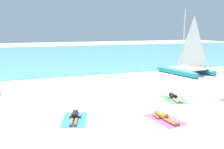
{
  "coord_description": "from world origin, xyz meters",
  "views": [
    {
      "loc": [
        -5.21,
        -8.95,
        4.04
      ],
      "look_at": [
        0.0,
        5.15,
        1.2
      ],
      "focal_mm": 38.2,
      "sensor_mm": 36.0,
      "label": 1
    }
  ],
  "objects_px": {
    "towel_center_left": "(165,120)",
    "sunbather_center_left": "(164,116)",
    "towel_leftmost": "(75,120)",
    "towel_center_right": "(174,99)",
    "sunbather_leftmost": "(75,116)",
    "sunbather_center_right": "(174,97)",
    "sailboat_teal": "(187,64)"
  },
  "relations": [
    {
      "from": "sailboat_teal",
      "to": "towel_leftmost",
      "type": "xyz_separation_m",
      "value": [
        -12.1,
        -7.77,
        -0.87
      ]
    },
    {
      "from": "towel_center_left",
      "to": "towel_center_right",
      "type": "relative_size",
      "value": 1.0
    },
    {
      "from": "towel_leftmost",
      "to": "sunbather_center_left",
      "type": "bearing_deg",
      "value": -19.46
    },
    {
      "from": "sunbather_leftmost",
      "to": "sunbather_center_left",
      "type": "relative_size",
      "value": 0.98
    },
    {
      "from": "towel_center_right",
      "to": "sunbather_center_right",
      "type": "height_order",
      "value": "sunbather_center_right"
    },
    {
      "from": "sunbather_leftmost",
      "to": "sunbather_center_right",
      "type": "bearing_deg",
      "value": 27.3
    },
    {
      "from": "towel_leftmost",
      "to": "sunbather_center_right",
      "type": "height_order",
      "value": "sunbather_center_right"
    },
    {
      "from": "towel_center_left",
      "to": "sunbather_center_right",
      "type": "bearing_deg",
      "value": 48.76
    },
    {
      "from": "sunbather_center_left",
      "to": "towel_center_right",
      "type": "distance_m",
      "value": 3.4
    },
    {
      "from": "towel_leftmost",
      "to": "towel_center_left",
      "type": "distance_m",
      "value": 4.1
    },
    {
      "from": "sunbather_leftmost",
      "to": "sunbather_center_right",
      "type": "distance_m",
      "value": 6.25
    },
    {
      "from": "towel_center_left",
      "to": "sunbather_center_right",
      "type": "height_order",
      "value": "sunbather_center_right"
    },
    {
      "from": "sailboat_teal",
      "to": "sunbather_center_right",
      "type": "relative_size",
      "value": 3.77
    },
    {
      "from": "towel_leftmost",
      "to": "sunbather_center_right",
      "type": "relative_size",
      "value": 1.22
    },
    {
      "from": "towel_leftmost",
      "to": "sunbather_center_left",
      "type": "height_order",
      "value": "sunbather_center_left"
    },
    {
      "from": "sailboat_teal",
      "to": "sunbather_leftmost",
      "type": "height_order",
      "value": "sailboat_teal"
    },
    {
      "from": "sailboat_teal",
      "to": "sunbather_center_left",
      "type": "height_order",
      "value": "sailboat_teal"
    },
    {
      "from": "towel_center_left",
      "to": "towel_leftmost",
      "type": "bearing_deg",
      "value": 159.7
    },
    {
      "from": "towel_center_left",
      "to": "sunbather_center_left",
      "type": "distance_m",
      "value": 0.14
    },
    {
      "from": "sunbather_leftmost",
      "to": "sunbather_center_left",
      "type": "distance_m",
      "value": 4.08
    },
    {
      "from": "sunbather_leftmost",
      "to": "towel_leftmost",
      "type": "bearing_deg",
      "value": -90.0
    },
    {
      "from": "sailboat_teal",
      "to": "sunbather_leftmost",
      "type": "xyz_separation_m",
      "value": [
        -12.08,
        -7.7,
        -0.75
      ]
    },
    {
      "from": "sunbather_center_left",
      "to": "sunbather_leftmost",
      "type": "bearing_deg",
      "value": 153.65
    },
    {
      "from": "sunbather_leftmost",
      "to": "sailboat_teal",
      "type": "bearing_deg",
      "value": 49.25
    },
    {
      "from": "towel_leftmost",
      "to": "towel_center_right",
      "type": "height_order",
      "value": "same"
    },
    {
      "from": "towel_leftmost",
      "to": "sunbather_center_right",
      "type": "bearing_deg",
      "value": 11.11
    },
    {
      "from": "towel_center_left",
      "to": "sunbather_center_left",
      "type": "bearing_deg",
      "value": 95.95
    },
    {
      "from": "sunbather_leftmost",
      "to": "towel_center_left",
      "type": "distance_m",
      "value": 4.11
    },
    {
      "from": "towel_leftmost",
      "to": "towel_center_right",
      "type": "distance_m",
      "value": 6.25
    },
    {
      "from": "towel_center_right",
      "to": "sunbather_center_right",
      "type": "relative_size",
      "value": 1.22
    },
    {
      "from": "sailboat_teal",
      "to": "sunbather_leftmost",
      "type": "bearing_deg",
      "value": -159.34
    },
    {
      "from": "sunbather_center_left",
      "to": "sunbather_center_right",
      "type": "bearing_deg",
      "value": 42.0
    }
  ]
}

